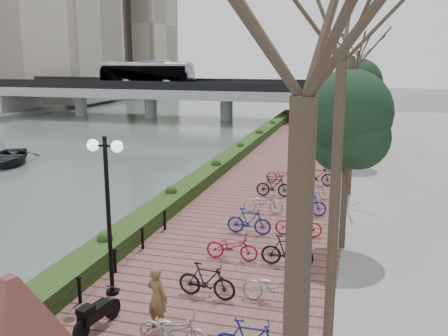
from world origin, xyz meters
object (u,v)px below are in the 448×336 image
at_px(lamppost, 107,181).
at_px(pedestrian, 157,298).
at_px(boat, 9,157).
at_px(motorcycle, 97,312).

bearing_deg(lamppost, pedestrian, -34.67).
bearing_deg(pedestrian, boat, -24.77).
distance_m(lamppost, motorcycle, 3.36).
relative_size(motorcycle, pedestrian, 0.87).
bearing_deg(boat, pedestrian, -71.96).
bearing_deg(pedestrian, motorcycle, 36.23).
bearing_deg(lamppost, motorcycle, -72.71).
xyz_separation_m(lamppost, boat, (-15.81, 15.62, -3.22)).
height_order(pedestrian, boat, pedestrian).
height_order(motorcycle, pedestrian, pedestrian).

